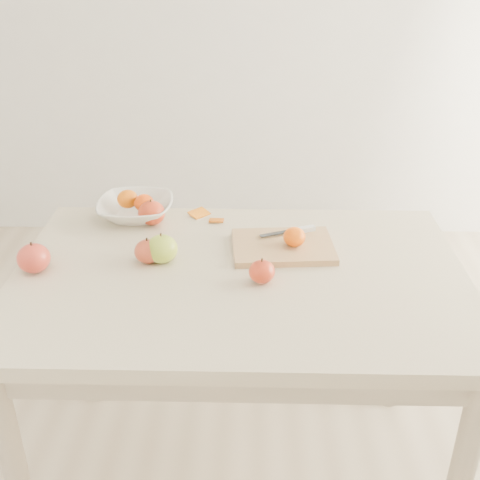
{
  "coord_description": "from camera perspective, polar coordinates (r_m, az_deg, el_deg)",
  "views": [
    {
      "loc": [
        0.03,
        -1.36,
        1.56
      ],
      "look_at": [
        0.0,
        0.05,
        0.82
      ],
      "focal_mm": 45.0,
      "sensor_mm": 36.0,
      "label": 1
    }
  ],
  "objects": [
    {
      "name": "cutting_board",
      "position": [
        1.7,
        4.1,
        -0.62
      ],
      "size": [
        0.3,
        0.23,
        0.02
      ],
      "primitive_type": "cube",
      "rotation": [
        0.0,
        0.0,
        0.08
      ],
      "color": "tan",
      "rests_on": "table"
    },
    {
      "name": "ground",
      "position": [
        2.07,
        -0.04,
        -21.18
      ],
      "size": [
        3.5,
        3.5,
        0.0
      ],
      "primitive_type": "plane",
      "color": "#C6B293",
      "rests_on": "ground"
    },
    {
      "name": "table",
      "position": [
        1.64,
        -0.04,
        -6.04
      ],
      "size": [
        1.2,
        0.8,
        0.75
      ],
      "color": "beige",
      "rests_on": "ground"
    },
    {
      "name": "bowl_tangerine_far",
      "position": [
        1.87,
        -9.1,
        3.5
      ],
      "size": [
        0.06,
        0.06,
        0.05
      ],
      "primitive_type": "ellipsoid",
      "color": "#DF4407",
      "rests_on": "fruit_bowl"
    },
    {
      "name": "orange_peel_a",
      "position": [
        1.9,
        -3.89,
        2.44
      ],
      "size": [
        0.07,
        0.07,
        0.01
      ],
      "primitive_type": "cube",
      "rotation": [
        0.21,
        0.0,
        0.79
      ],
      "color": "orange",
      "rests_on": "table"
    },
    {
      "name": "orange_peel_b",
      "position": [
        1.86,
        -2.25,
        1.81
      ],
      "size": [
        0.05,
        0.04,
        0.01
      ],
      "primitive_type": "cube",
      "rotation": [
        -0.14,
        0.0,
        -0.03
      ],
      "color": "#C45A0D",
      "rests_on": "table"
    },
    {
      "name": "paring_knife",
      "position": [
        1.76,
        5.55,
        0.92
      ],
      "size": [
        0.17,
        0.08,
        0.01
      ],
      "color": "white",
      "rests_on": "cutting_board"
    },
    {
      "name": "apple_red_e",
      "position": [
        1.53,
        2.09,
        -3.02
      ],
      "size": [
        0.07,
        0.07,
        0.06
      ],
      "primitive_type": "ellipsoid",
      "color": "maroon",
      "rests_on": "table"
    },
    {
      "name": "apple_red_b",
      "position": [
        1.64,
        -8.74,
        -1.07
      ],
      "size": [
        0.07,
        0.07,
        0.07
      ],
      "primitive_type": "ellipsoid",
      "color": "maroon",
      "rests_on": "table"
    },
    {
      "name": "apple_red_d",
      "position": [
        1.66,
        -18.98,
        -1.64
      ],
      "size": [
        0.09,
        0.09,
        0.08
      ],
      "primitive_type": "ellipsoid",
      "color": "maroon",
      "rests_on": "table"
    },
    {
      "name": "fruit_bowl",
      "position": [
        1.9,
        -9.85,
        2.93
      ],
      "size": [
        0.23,
        0.23,
        0.06
      ],
      "primitive_type": "imported",
      "color": "white",
      "rests_on": "table"
    },
    {
      "name": "bowl_tangerine_near",
      "position": [
        1.91,
        -10.61,
        3.85
      ],
      "size": [
        0.07,
        0.07,
        0.06
      ],
      "primitive_type": "ellipsoid",
      "color": "orange",
      "rests_on": "fruit_bowl"
    },
    {
      "name": "apple_red_a",
      "position": [
        1.85,
        -8.38,
        2.56
      ],
      "size": [
        0.08,
        0.08,
        0.07
      ],
      "primitive_type": "ellipsoid",
      "color": "maroon",
      "rests_on": "table"
    },
    {
      "name": "apple_green",
      "position": [
        1.63,
        -7.42,
        -0.83
      ],
      "size": [
        0.09,
        0.09,
        0.08
      ],
      "primitive_type": "ellipsoid",
      "color": "olive",
      "rests_on": "table"
    },
    {
      "name": "board_tangerine",
      "position": [
        1.67,
        5.18,
        0.3
      ],
      "size": [
        0.06,
        0.06,
        0.05
      ],
      "primitive_type": "ellipsoid",
      "color": "#E95708",
      "rests_on": "cutting_board"
    }
  ]
}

